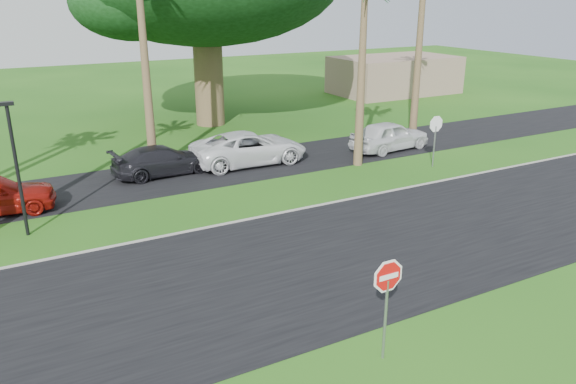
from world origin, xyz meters
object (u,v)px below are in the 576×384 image
(stop_sign_near, at_px, (387,289))
(car_dark, at_px, (163,161))
(car_minivan, at_px, (249,148))
(car_pickup, at_px, (390,136))
(stop_sign_far, at_px, (436,131))

(stop_sign_near, relative_size, car_dark, 0.57)
(car_minivan, distance_m, car_pickup, 7.72)
(stop_sign_far, bearing_deg, car_dark, -22.77)
(car_dark, distance_m, car_pickup, 11.98)
(stop_sign_near, height_order, car_minivan, stop_sign_near)
(car_pickup, bearing_deg, stop_sign_far, 173.60)
(car_minivan, relative_size, car_pickup, 1.24)
(car_pickup, bearing_deg, car_dark, 76.93)
(stop_sign_near, bearing_deg, car_pickup, 51.34)
(car_dark, bearing_deg, car_pickup, -101.23)
(stop_sign_near, height_order, car_dark, stop_sign_near)
(stop_sign_near, bearing_deg, stop_sign_far, 43.73)
(stop_sign_far, xyz_separation_m, car_dark, (-11.84, 4.97, -1.10))
(car_dark, relative_size, car_minivan, 0.81)
(car_dark, bearing_deg, stop_sign_near, 177.36)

